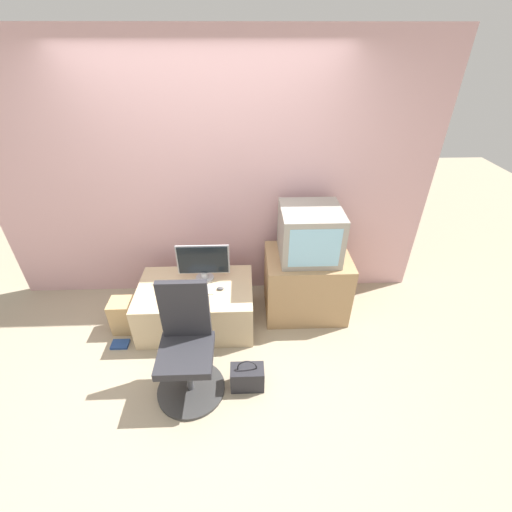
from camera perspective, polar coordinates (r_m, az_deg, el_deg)
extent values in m
plane|color=tan|center=(3.19, -7.45, -19.80)|extent=(12.00, 12.00, 0.00)
cube|color=#CC9EA3|center=(3.47, -7.40, 12.22)|extent=(4.40, 0.05, 2.60)
cube|color=#CCB289|center=(3.53, -9.83, -8.10)|extent=(1.12, 0.72, 0.46)
cube|color=#A37F56|center=(3.60, 8.29, -4.57)|extent=(0.83, 0.61, 0.68)
cylinder|color=#B2B2B7|center=(3.47, -8.52, -3.63)|extent=(0.18, 0.18, 0.02)
cylinder|color=#B2B2B7|center=(3.44, -8.57, -3.08)|extent=(0.08, 0.08, 0.06)
cube|color=#B2B2B7|center=(3.35, -8.81, -0.58)|extent=(0.51, 0.01, 0.32)
cube|color=black|center=(3.34, -8.82, -0.64)|extent=(0.48, 0.02, 0.29)
cube|color=white|center=(3.34, -9.38, -5.54)|extent=(0.28, 0.14, 0.01)
ellipsoid|color=#4C4C51|center=(3.31, -5.97, -5.42)|extent=(0.07, 0.04, 0.03)
cube|color=gray|center=(3.30, 8.94, 3.80)|extent=(0.56, 0.55, 0.50)
cube|color=#8CC6E5|center=(3.07, 9.77, 1.28)|extent=(0.46, 0.01, 0.39)
cylinder|color=#333333|center=(3.15, -10.71, -20.92)|extent=(0.56, 0.56, 0.03)
cylinder|color=#4C4C51|center=(2.98, -11.14, -18.63)|extent=(0.05, 0.05, 0.38)
cube|color=#28282D|center=(2.81, -11.64, -15.82)|extent=(0.43, 0.43, 0.07)
cube|color=#28282D|center=(2.73, -11.83, -8.67)|extent=(0.38, 0.05, 0.53)
cube|color=tan|center=(3.69, -21.19, -9.20)|extent=(0.23, 0.21, 0.35)
cube|color=#232328|center=(3.05, -1.45, -19.57)|extent=(0.28, 0.15, 0.22)
torus|color=#232328|center=(2.95, -1.49, -18.10)|extent=(0.17, 0.01, 0.17)
cube|color=navy|center=(3.65, -21.69, -13.51)|extent=(0.16, 0.12, 0.02)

